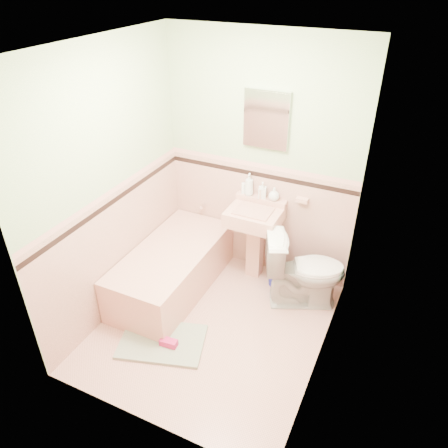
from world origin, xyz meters
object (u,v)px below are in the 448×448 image
at_px(bathtub, 172,270).
at_px(toilet, 305,270).
at_px(soap_bottle_left, 249,184).
at_px(soap_bottle_mid, 262,190).
at_px(bucket, 278,276).
at_px(sink, 253,245).
at_px(shoe, 169,343).
at_px(soap_bottle_right, 274,194).
at_px(medicine_cabinet, 266,119).

height_order(bathtub, toilet, toilet).
relative_size(soap_bottle_left, soap_bottle_mid, 1.39).
height_order(bathtub, bucket, bathtub).
bearing_deg(bucket, sink, 177.75).
relative_size(bathtub, shoe, 9.56).
relative_size(soap_bottle_right, bucket, 0.61).
xyz_separation_m(soap_bottle_right, shoe, (-0.42, -1.45, -0.90)).
relative_size(bathtub, sink, 1.80).
xyz_separation_m(bathtub, medicine_cabinet, (0.68, 0.74, 1.47)).
xyz_separation_m(medicine_cabinet, bucket, (0.30, -0.22, -1.59)).
bearing_deg(soap_bottle_right, sink, -126.58).
bearing_deg(soap_bottle_left, shoe, -95.77).
relative_size(soap_bottle_left, bucket, 1.04).
relative_size(soap_bottle_left, shoe, 1.51).
height_order(bathtub, soap_bottle_left, soap_bottle_left).
bearing_deg(medicine_cabinet, soap_bottle_mid, -76.38).
bearing_deg(sink, medicine_cabinet, 90.00).
distance_m(soap_bottle_mid, bucket, 0.93).
distance_m(bathtub, soap_bottle_left, 1.19).
bearing_deg(bathtub, soap_bottle_mid, 45.93).
distance_m(soap_bottle_mid, soap_bottle_right, 0.13).
bearing_deg(bucket, toilet, -25.20).
xyz_separation_m(medicine_cabinet, toilet, (0.61, -0.37, -1.31)).
height_order(sink, medicine_cabinet, medicine_cabinet).
distance_m(medicine_cabinet, soap_bottle_left, 0.70).
relative_size(bathtub, soap_bottle_left, 6.34).
xyz_separation_m(soap_bottle_right, bucket, (0.16, -0.19, -0.85)).
bearing_deg(sink, toilet, -14.50).
bearing_deg(bathtub, toilet, 16.16).
xyz_separation_m(bathtub, bucket, (0.98, 0.52, -0.11)).
relative_size(bucket, shoe, 1.45).
xyz_separation_m(soap_bottle_left, soap_bottle_right, (0.27, 0.00, -0.05)).
height_order(soap_bottle_mid, soap_bottle_right, soap_bottle_mid).
xyz_separation_m(bathtub, soap_bottle_right, (0.81, 0.71, 0.74)).
distance_m(medicine_cabinet, soap_bottle_mid, 0.72).
distance_m(soap_bottle_left, toilet, 1.03).
bearing_deg(soap_bottle_mid, toilet, -29.33).
height_order(bathtub, shoe, bathtub).
bearing_deg(bucket, shoe, -114.92).
bearing_deg(medicine_cabinet, soap_bottle_left, -167.84).
xyz_separation_m(sink, soap_bottle_mid, (0.01, 0.18, 0.56)).
bearing_deg(soap_bottle_right, bucket, -49.31).
height_order(bathtub, soap_bottle_mid, soap_bottle_mid).
height_order(sink, bucket, sink).
relative_size(bathtub, soap_bottle_right, 10.80).
distance_m(toilet, bucket, 0.44).
bearing_deg(shoe, toilet, 45.82).
relative_size(sink, soap_bottle_right, 6.01).
bearing_deg(soap_bottle_right, soap_bottle_mid, 180.00).
relative_size(sink, shoe, 5.32).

